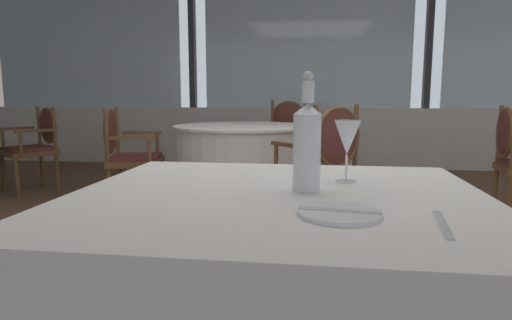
{
  "coord_description": "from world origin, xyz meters",
  "views": [
    {
      "loc": [
        0.16,
        -2.37,
        1.01
      ],
      "look_at": [
        -0.01,
        -1.12,
        0.83
      ],
      "focal_mm": 30.27,
      "sensor_mm": 36.0,
      "label": 1
    }
  ],
  "objects_px": {
    "dining_chair_2_0": "(36,142)",
    "dining_chair_1_2": "(324,160)",
    "dining_chair_1_0": "(285,136)",
    "wine_glass": "(347,139)",
    "water_bottle": "(307,144)",
    "side_plate": "(339,213)",
    "dining_chair_1_1": "(126,150)"
  },
  "relations": [
    {
      "from": "dining_chair_1_2",
      "to": "dining_chair_1_0",
      "type": "bearing_deg",
      "value": -30.04
    },
    {
      "from": "wine_glass",
      "to": "dining_chair_1_2",
      "type": "distance_m",
      "value": 1.83
    },
    {
      "from": "dining_chair_1_0",
      "to": "dining_chair_2_0",
      "type": "xyz_separation_m",
      "value": [
        -2.62,
        -0.71,
        -0.03
      ]
    },
    {
      "from": "side_plate",
      "to": "dining_chair_1_2",
      "type": "bearing_deg",
      "value": 89.75
    },
    {
      "from": "water_bottle",
      "to": "dining_chair_1_1",
      "type": "bearing_deg",
      "value": 124.1
    },
    {
      "from": "dining_chair_1_2",
      "to": "water_bottle",
      "type": "bearing_deg",
      "value": 134.25
    },
    {
      "from": "wine_glass",
      "to": "dining_chair_1_1",
      "type": "distance_m",
      "value": 2.97
    },
    {
      "from": "wine_glass",
      "to": "dining_chair_1_0",
      "type": "bearing_deg",
      "value": 97.11
    },
    {
      "from": "water_bottle",
      "to": "dining_chair_2_0",
      "type": "bearing_deg",
      "value": 134.21
    },
    {
      "from": "dining_chair_2_0",
      "to": "water_bottle",
      "type": "bearing_deg",
      "value": 78.42
    },
    {
      "from": "side_plate",
      "to": "dining_chair_1_0",
      "type": "height_order",
      "value": "dining_chair_1_0"
    },
    {
      "from": "dining_chair_2_0",
      "to": "dining_chair_1_2",
      "type": "bearing_deg",
      "value": 104.41
    },
    {
      "from": "side_plate",
      "to": "water_bottle",
      "type": "bearing_deg",
      "value": 107.9
    },
    {
      "from": "dining_chair_1_0",
      "to": "wine_glass",
      "type": "bearing_deg",
      "value": 24.0
    },
    {
      "from": "wine_glass",
      "to": "dining_chair_1_0",
      "type": "distance_m",
      "value": 3.64
    },
    {
      "from": "side_plate",
      "to": "dining_chair_2_0",
      "type": "bearing_deg",
      "value": 132.74
    },
    {
      "from": "water_bottle",
      "to": "side_plate",
      "type": "bearing_deg",
      "value": -72.1
    },
    {
      "from": "wine_glass",
      "to": "water_bottle",
      "type": "bearing_deg",
      "value": -130.2
    },
    {
      "from": "water_bottle",
      "to": "dining_chair_1_0",
      "type": "distance_m",
      "value": 3.77
    },
    {
      "from": "side_plate",
      "to": "dining_chair_2_0",
      "type": "height_order",
      "value": "dining_chair_2_0"
    },
    {
      "from": "side_plate",
      "to": "water_bottle",
      "type": "xyz_separation_m",
      "value": [
        -0.08,
        0.25,
        0.13
      ]
    },
    {
      "from": "dining_chair_1_2",
      "to": "wine_glass",
      "type": "bearing_deg",
      "value": 137.85
    },
    {
      "from": "water_bottle",
      "to": "dining_chair_1_1",
      "type": "distance_m",
      "value": 3.01
    },
    {
      "from": "dining_chair_1_1",
      "to": "dining_chair_2_0",
      "type": "bearing_deg",
      "value": 143.34
    },
    {
      "from": "dining_chair_1_1",
      "to": "wine_glass",
      "type": "bearing_deg",
      "value": -65.54
    },
    {
      "from": "dining_chair_1_0",
      "to": "dining_chair_1_1",
      "type": "xyz_separation_m",
      "value": [
        -1.35,
        -1.27,
        -0.02
      ]
    },
    {
      "from": "side_plate",
      "to": "dining_chair_1_0",
      "type": "distance_m",
      "value": 4.01
    },
    {
      "from": "dining_chair_1_1",
      "to": "dining_chair_1_2",
      "type": "relative_size",
      "value": 0.95
    },
    {
      "from": "dining_chair_1_2",
      "to": "dining_chair_2_0",
      "type": "distance_m",
      "value": 3.23
    },
    {
      "from": "water_bottle",
      "to": "dining_chair_1_2",
      "type": "xyz_separation_m",
      "value": [
        0.09,
        1.94,
        -0.33
      ]
    },
    {
      "from": "wine_glass",
      "to": "side_plate",
      "type": "bearing_deg",
      "value": -95.83
    },
    {
      "from": "wine_glass",
      "to": "dining_chair_1_1",
      "type": "xyz_separation_m",
      "value": [
        -1.8,
        2.33,
        -0.35
      ]
    }
  ]
}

